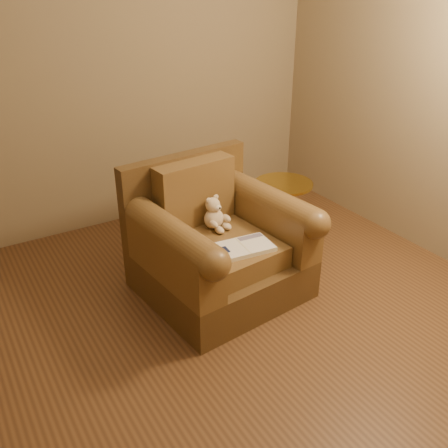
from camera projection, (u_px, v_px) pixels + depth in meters
floor at (224, 359)px, 2.81m from camera, size 4.00×4.00×0.00m
room at (224, 36)px, 2.03m from camera, size 4.02×4.02×2.71m
armchair at (216, 245)px, 3.30m from camera, size 1.05×1.01×0.87m
teddy_bear at (215, 216)px, 3.31m from camera, size 0.17×0.19×0.23m
guidebook at (243, 247)px, 3.08m from camera, size 0.39×0.26×0.03m
side_table at (282, 217)px, 3.71m from camera, size 0.42×0.42×0.59m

